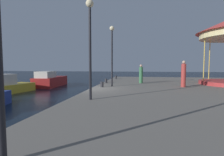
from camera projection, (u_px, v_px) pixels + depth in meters
The scene contains 11 objects.
ground_plane at pixel (91, 99), 12.07m from camera, with size 120.00×120.00×0.00m, color black.
quay_dock at pixel (208, 97), 10.86m from camera, with size 15.56×26.35×0.80m, color slate.
motorboat_yellow at pixel (1, 87), 14.14m from camera, with size 2.77×5.90×1.68m.
motorboat_red at pixel (50, 80), 19.58m from camera, with size 2.40×5.21×1.79m.
lamp_post_mid_promenade at pixel (90, 33), 7.73m from camera, with size 0.36×0.36×4.58m.
lamp_post_far_end at pixel (112, 46), 12.89m from camera, with size 0.36×0.36×4.60m.
bollard_center at pixel (116, 77), 20.88m from camera, with size 0.24×0.24×0.40m, color #2D2D33.
bollard_south at pixel (106, 81), 15.73m from camera, with size 0.24×0.24×0.40m, color #2D2D33.
bollard_north at pixel (102, 84), 12.62m from camera, with size 0.24×0.24×0.40m, color #2D2D33.
person_mid_promenade at pixel (183, 75), 12.63m from camera, with size 0.34×0.34×1.98m.
person_far_corner at pixel (141, 74), 15.55m from camera, with size 0.34×0.34×1.72m.
Camera 1 is at (3.30, -11.57, 2.38)m, focal length 27.13 mm.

